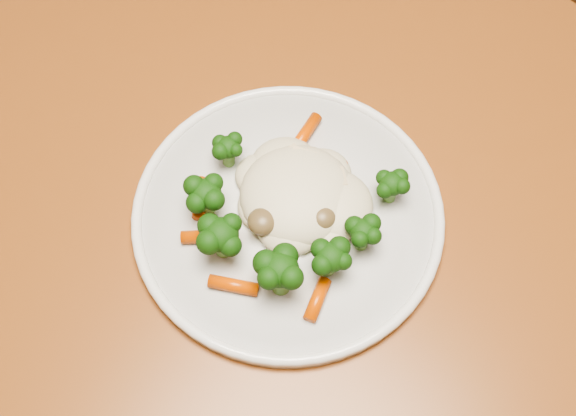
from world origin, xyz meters
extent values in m
cube|color=brown|center=(-0.29, -0.02, 0.73)|extent=(1.41, 1.07, 0.04)
cube|color=brown|center=(-0.79, 0.44, 0.35)|extent=(0.07, 0.07, 0.71)
cylinder|color=white|center=(-0.30, -0.01, 0.76)|extent=(0.29, 0.29, 0.01)
ellipsoid|color=beige|center=(-0.30, 0.00, 0.78)|extent=(0.12, 0.11, 0.05)
ellipsoid|color=black|center=(-0.36, -0.05, 0.78)|extent=(0.05, 0.05, 0.04)
ellipsoid|color=black|center=(-0.33, -0.08, 0.78)|extent=(0.05, 0.05, 0.05)
ellipsoid|color=black|center=(-0.27, -0.07, 0.78)|extent=(0.05, 0.05, 0.05)
ellipsoid|color=black|center=(-0.24, -0.04, 0.78)|extent=(0.04, 0.04, 0.04)
ellipsoid|color=black|center=(-0.23, 0.00, 0.78)|extent=(0.04, 0.04, 0.03)
ellipsoid|color=black|center=(-0.24, 0.06, 0.78)|extent=(0.04, 0.04, 0.03)
ellipsoid|color=black|center=(-0.38, 0.00, 0.78)|extent=(0.04, 0.04, 0.03)
cylinder|color=#DD5105|center=(-0.34, 0.06, 0.77)|extent=(0.02, 0.05, 0.01)
cylinder|color=#DD5105|center=(-0.30, 0.05, 0.77)|extent=(0.04, 0.04, 0.01)
cylinder|color=#DD5105|center=(-0.26, 0.03, 0.77)|extent=(0.05, 0.04, 0.01)
cylinder|color=#DD5105|center=(-0.38, -0.05, 0.77)|extent=(0.03, 0.04, 0.01)
cylinder|color=#DD5105|center=(-0.35, -0.07, 0.77)|extent=(0.05, 0.04, 0.01)
cylinder|color=#DD5105|center=(-0.30, -0.10, 0.77)|extent=(0.04, 0.03, 0.01)
cylinder|color=#DD5105|center=(-0.23, -0.07, 0.77)|extent=(0.02, 0.04, 0.01)
cylinder|color=#DD5105|center=(-0.29, 0.00, 0.78)|extent=(0.01, 0.04, 0.01)
ellipsoid|color=brown|center=(-0.30, 0.00, 0.78)|extent=(0.03, 0.03, 0.02)
ellipsoid|color=brown|center=(-0.27, -0.01, 0.78)|extent=(0.03, 0.03, 0.02)
ellipsoid|color=brown|center=(-0.32, -0.01, 0.78)|extent=(0.02, 0.02, 0.01)
ellipsoid|color=brown|center=(-0.31, -0.04, 0.78)|extent=(0.03, 0.03, 0.02)
ellipsoid|color=brown|center=(-0.29, 0.00, 0.78)|extent=(0.02, 0.02, 0.02)
cube|color=beige|center=(-0.32, 0.04, 0.78)|extent=(0.03, 0.02, 0.01)
cube|color=beige|center=(-0.28, 0.03, 0.78)|extent=(0.03, 0.03, 0.01)
cube|color=beige|center=(-0.33, 0.03, 0.78)|extent=(0.02, 0.02, 0.01)
cube|color=beige|center=(-0.31, 0.03, 0.78)|extent=(0.02, 0.02, 0.01)
camera|label=1|loc=(-0.13, -0.26, 1.35)|focal=45.00mm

